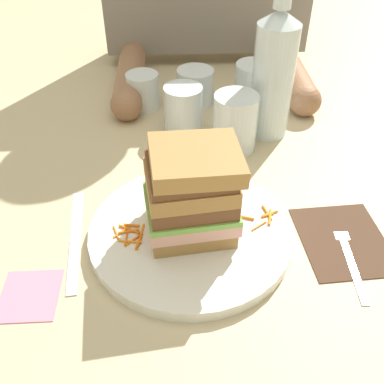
# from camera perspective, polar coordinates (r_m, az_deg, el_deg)

# --- Properties ---
(ground_plane) EXTENTS (3.00, 3.00, 0.00)m
(ground_plane) POSITION_cam_1_polar(r_m,az_deg,el_deg) (0.63, -0.24, -5.34)
(ground_plane) COLOR #C6B289
(main_plate) EXTENTS (0.28, 0.28, 0.02)m
(main_plate) POSITION_cam_1_polar(r_m,az_deg,el_deg) (0.62, 0.13, -5.23)
(main_plate) COLOR white
(main_plate) RESTS_ON ground_plane
(sandwich) EXTENTS (0.13, 0.12, 0.13)m
(sandwich) POSITION_cam_1_polar(r_m,az_deg,el_deg) (0.57, 0.20, -0.09)
(sandwich) COLOR #A87A42
(sandwich) RESTS_ON main_plate
(carrot_shred_0) EXTENTS (0.00, 0.02, 0.00)m
(carrot_shred_0) POSITION_cam_1_polar(r_m,az_deg,el_deg) (0.61, -8.48, -6.00)
(carrot_shred_0) COLOR orange
(carrot_shred_0) RESTS_ON main_plate
(carrot_shred_1) EXTENTS (0.01, 0.03, 0.00)m
(carrot_shred_1) POSITION_cam_1_polar(r_m,az_deg,el_deg) (0.60, -6.90, -6.49)
(carrot_shred_1) COLOR orange
(carrot_shred_1) RESTS_ON main_plate
(carrot_shred_2) EXTENTS (0.01, 0.03, 0.00)m
(carrot_shred_2) POSITION_cam_1_polar(r_m,az_deg,el_deg) (0.62, -9.75, -5.26)
(carrot_shred_2) COLOR orange
(carrot_shred_2) RESTS_ON main_plate
(carrot_shred_3) EXTENTS (0.03, 0.01, 0.00)m
(carrot_shred_3) POSITION_cam_1_polar(r_m,az_deg,el_deg) (0.60, -7.98, -6.33)
(carrot_shred_3) COLOR orange
(carrot_shred_3) RESTS_ON main_plate
(carrot_shred_4) EXTENTS (0.02, 0.02, 0.00)m
(carrot_shred_4) POSITION_cam_1_polar(r_m,az_deg,el_deg) (0.62, -9.11, -5.12)
(carrot_shred_4) COLOR orange
(carrot_shred_4) RESTS_ON main_plate
(carrot_shred_5) EXTENTS (0.03, 0.01, 0.00)m
(carrot_shred_5) POSITION_cam_1_polar(r_m,az_deg,el_deg) (0.61, -8.19, -5.04)
(carrot_shred_5) COLOR orange
(carrot_shred_5) RESTS_ON main_plate
(carrot_shred_6) EXTENTS (0.02, 0.01, 0.00)m
(carrot_shred_6) POSITION_cam_1_polar(r_m,az_deg,el_deg) (0.62, -7.79, -4.27)
(carrot_shred_6) COLOR orange
(carrot_shred_6) RESTS_ON main_plate
(carrot_shred_7) EXTENTS (0.01, 0.02, 0.00)m
(carrot_shred_7) POSITION_cam_1_polar(r_m,az_deg,el_deg) (0.62, -6.44, -4.87)
(carrot_shred_7) COLOR orange
(carrot_shred_7) RESTS_ON main_plate
(carrot_shred_8) EXTENTS (0.03, 0.02, 0.00)m
(carrot_shred_8) POSITION_cam_1_polar(r_m,az_deg,el_deg) (0.62, -8.09, -4.78)
(carrot_shred_8) COLOR orange
(carrot_shred_8) RESTS_ON main_plate
(carrot_shred_9) EXTENTS (0.03, 0.02, 0.00)m
(carrot_shred_9) POSITION_cam_1_polar(r_m,az_deg,el_deg) (0.60, -7.53, -6.10)
(carrot_shred_9) COLOR orange
(carrot_shred_9) RESTS_ON main_plate
(carrot_shred_10) EXTENTS (0.03, 0.01, 0.00)m
(carrot_shred_10) POSITION_cam_1_polar(r_m,az_deg,el_deg) (0.63, 6.58, -3.21)
(carrot_shred_10) COLOR orange
(carrot_shred_10) RESTS_ON main_plate
(carrot_shred_11) EXTENTS (0.01, 0.03, 0.00)m
(carrot_shred_11) POSITION_cam_1_polar(r_m,az_deg,el_deg) (0.65, 9.63, -2.64)
(carrot_shred_11) COLOR orange
(carrot_shred_11) RESTS_ON main_plate
(carrot_shred_12) EXTENTS (0.02, 0.01, 0.00)m
(carrot_shred_12) POSITION_cam_1_polar(r_m,az_deg,el_deg) (0.64, 9.70, -2.97)
(carrot_shred_12) COLOR orange
(carrot_shred_12) RESTS_ON main_plate
(carrot_shred_13) EXTENTS (0.01, 0.03, 0.00)m
(carrot_shred_13) POSITION_cam_1_polar(r_m,az_deg,el_deg) (0.64, 10.01, -3.20)
(carrot_shred_13) COLOR orange
(carrot_shred_13) RESTS_ON main_plate
(carrot_shred_14) EXTENTS (0.03, 0.01, 0.00)m
(carrot_shred_14) POSITION_cam_1_polar(r_m,az_deg,el_deg) (0.64, 9.99, -2.76)
(carrot_shred_14) COLOR orange
(carrot_shred_14) RESTS_ON main_plate
(carrot_shred_15) EXTENTS (0.02, 0.02, 0.00)m
(carrot_shred_15) POSITION_cam_1_polar(r_m,az_deg,el_deg) (0.62, 8.64, -4.36)
(carrot_shred_15) COLOR orange
(carrot_shred_15) RESTS_ON main_plate
(napkin_dark) EXTENTS (0.13, 0.15, 0.00)m
(napkin_dark) POSITION_cam_1_polar(r_m,az_deg,el_deg) (0.66, 18.92, -5.85)
(napkin_dark) COLOR #4C3323
(napkin_dark) RESTS_ON ground_plane
(fork) EXTENTS (0.02, 0.17, 0.00)m
(fork) POSITION_cam_1_polar(r_m,az_deg,el_deg) (0.64, 19.46, -7.07)
(fork) COLOR silver
(fork) RESTS_ON napkin_dark
(knife) EXTENTS (0.04, 0.20, 0.00)m
(knife) POSITION_cam_1_polar(r_m,az_deg,el_deg) (0.64, -14.86, -6.15)
(knife) COLOR silver
(knife) RESTS_ON ground_plane
(juice_glass) EXTENTS (0.08, 0.08, 0.10)m
(juice_glass) POSITION_cam_1_polar(r_m,az_deg,el_deg) (0.78, 5.54, 8.56)
(juice_glass) COLOR white
(juice_glass) RESTS_ON ground_plane
(water_bottle) EXTENTS (0.07, 0.07, 0.27)m
(water_bottle) POSITION_cam_1_polar(r_m,az_deg,el_deg) (0.80, 10.45, 14.78)
(water_bottle) COLOR silver
(water_bottle) RESTS_ON ground_plane
(empty_tumbler_0) EXTENTS (0.07, 0.07, 0.07)m
(empty_tumbler_0) POSITION_cam_1_polar(r_m,az_deg,el_deg) (0.92, -6.34, 12.85)
(empty_tumbler_0) COLOR silver
(empty_tumbler_0) RESTS_ON ground_plane
(empty_tumbler_1) EXTENTS (0.07, 0.07, 0.09)m
(empty_tumbler_1) POSITION_cam_1_polar(r_m,az_deg,el_deg) (0.83, -1.31, 10.64)
(empty_tumbler_1) COLOR silver
(empty_tumbler_1) RESTS_ON ground_plane
(empty_tumbler_2) EXTENTS (0.07, 0.07, 0.07)m
(empty_tumbler_2) POSITION_cam_1_polar(r_m,az_deg,el_deg) (0.93, 0.43, 13.41)
(empty_tumbler_2) COLOR silver
(empty_tumbler_2) RESTS_ON ground_plane
(empty_tumbler_3) EXTENTS (0.08, 0.08, 0.09)m
(empty_tumbler_3) POSITION_cam_1_polar(r_m,az_deg,el_deg) (0.92, 8.02, 13.34)
(empty_tumbler_3) COLOR silver
(empty_tumbler_3) RESTS_ON ground_plane
(napkin_pink) EXTENTS (0.07, 0.08, 0.00)m
(napkin_pink) POSITION_cam_1_polar(r_m,az_deg,el_deg) (0.60, -20.20, -12.36)
(napkin_pink) COLOR pink
(napkin_pink) RESTS_ON ground_plane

